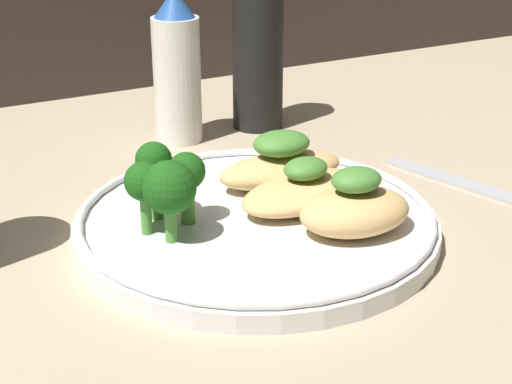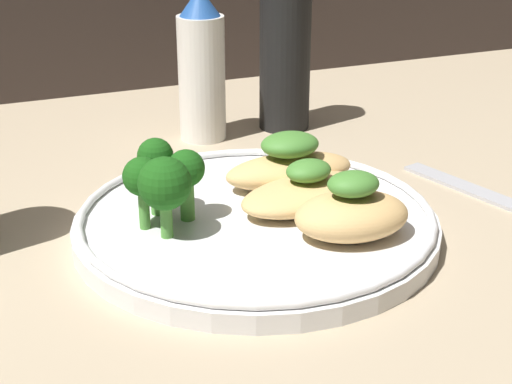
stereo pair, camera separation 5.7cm
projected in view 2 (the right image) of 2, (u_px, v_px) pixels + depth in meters
The scene contains 9 objects.
ground_plane at pixel (256, 240), 58.35cm from camera, with size 180.00×180.00×1.00cm, color tan.
plate at pixel (256, 222), 57.76cm from camera, with size 26.81×26.81×2.00cm.
grilled_meat_front at pixel (352, 212), 54.05cm from camera, with size 8.73×6.64×4.78cm.
grilled_meat_middle at pixel (311, 194), 58.13cm from camera, with size 11.79×7.36×3.82cm.
grilled_meat_back at pixel (289, 165), 62.33cm from camera, with size 10.81×5.28×4.46cm.
broccoli_bunch at pixel (163, 177), 54.51cm from camera, with size 6.02×7.16×5.88cm.
sauce_bottle at pixel (201, 68), 74.99cm from camera, with size 4.54×4.54×14.66cm.
pepper_grinder at pixel (285, 46), 77.51cm from camera, with size 5.09×5.09×18.60cm.
fork at pixel (492, 196), 63.88cm from camera, with size 6.28×17.37×0.60cm.
Camera 2 is at (-19.94, -48.12, 26.05)cm, focal length 55.00 mm.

